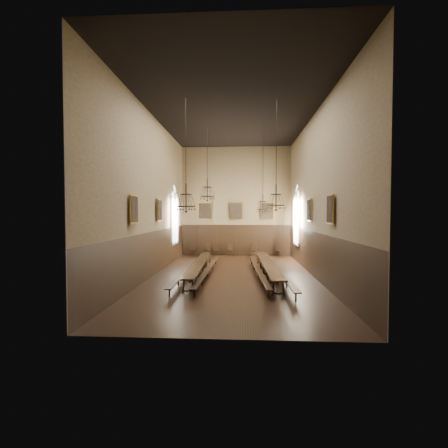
# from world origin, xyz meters

# --- Properties ---
(floor) EXTENTS (9.00, 18.00, 0.02)m
(floor) POSITION_xyz_m (0.00, 0.00, -0.01)
(floor) COLOR black
(floor) RESTS_ON ground
(ceiling) EXTENTS (9.00, 18.00, 0.02)m
(ceiling) POSITION_xyz_m (0.00, 0.00, 9.01)
(ceiling) COLOR black
(ceiling) RESTS_ON ground
(wall_back) EXTENTS (9.00, 0.02, 9.00)m
(wall_back) POSITION_xyz_m (0.00, 9.01, 4.50)
(wall_back) COLOR #867352
(wall_back) RESTS_ON ground
(wall_front) EXTENTS (9.00, 0.02, 9.00)m
(wall_front) POSITION_xyz_m (0.00, -9.01, 4.50)
(wall_front) COLOR #867352
(wall_front) RESTS_ON ground
(wall_left) EXTENTS (0.02, 18.00, 9.00)m
(wall_left) POSITION_xyz_m (-4.51, 0.00, 4.50)
(wall_left) COLOR #867352
(wall_left) RESTS_ON ground
(wall_right) EXTENTS (0.02, 18.00, 9.00)m
(wall_right) POSITION_xyz_m (4.51, 0.00, 4.50)
(wall_right) COLOR #867352
(wall_right) RESTS_ON ground
(wainscot_panelling) EXTENTS (9.00, 18.00, 2.50)m
(wainscot_panelling) POSITION_xyz_m (0.00, 0.00, 1.25)
(wainscot_panelling) COLOR black
(wainscot_panelling) RESTS_ON floor
(table_left) EXTENTS (0.82, 9.33, 0.73)m
(table_left) POSITION_xyz_m (-1.91, 0.25, 0.36)
(table_left) COLOR black
(table_left) RESTS_ON floor
(table_right) EXTENTS (0.89, 9.75, 0.76)m
(table_right) POSITION_xyz_m (1.96, 0.21, 0.38)
(table_right) COLOR black
(table_right) RESTS_ON floor
(bench_left_outer) EXTENTS (0.51, 9.48, 0.43)m
(bench_left_outer) POSITION_xyz_m (-2.63, -0.22, 0.27)
(bench_left_outer) COLOR black
(bench_left_outer) RESTS_ON floor
(bench_left_inner) EXTENTS (0.47, 9.61, 0.43)m
(bench_left_inner) POSITION_xyz_m (-1.39, -0.17, 0.28)
(bench_left_inner) COLOR black
(bench_left_inner) RESTS_ON floor
(bench_right_inner) EXTENTS (0.76, 9.69, 0.44)m
(bench_right_inner) POSITION_xyz_m (1.41, -0.09, 0.28)
(bench_right_inner) COLOR black
(bench_right_inner) RESTS_ON floor
(bench_right_outer) EXTENTS (0.44, 10.41, 0.47)m
(bench_right_outer) POSITION_xyz_m (2.60, -0.23, 0.30)
(bench_right_outer) COLOR black
(bench_right_outer) RESTS_ON floor
(chair_0) EXTENTS (0.53, 0.53, 1.04)m
(chair_0) POSITION_xyz_m (-3.53, 8.61, 0.31)
(chair_0) COLOR black
(chair_0) RESTS_ON floor
(chair_1) EXTENTS (0.57, 0.57, 1.01)m
(chair_1) POSITION_xyz_m (-2.38, 8.55, 0.30)
(chair_1) COLOR black
(chair_1) RESTS_ON floor
(chair_2) EXTENTS (0.53, 0.53, 1.00)m
(chair_2) POSITION_xyz_m (-1.59, 8.61, 0.30)
(chair_2) COLOR black
(chair_2) RESTS_ON floor
(chair_3) EXTENTS (0.48, 0.48, 0.93)m
(chair_3) POSITION_xyz_m (-0.45, 8.58, 0.28)
(chair_3) COLOR black
(chair_3) RESTS_ON floor
(chair_5) EXTENTS (0.56, 0.56, 1.01)m
(chair_5) POSITION_xyz_m (1.45, 8.48, 0.30)
(chair_5) COLOR black
(chair_5) RESTS_ON floor
(chair_7) EXTENTS (0.51, 0.51, 0.93)m
(chair_7) POSITION_xyz_m (3.40, 8.60, 0.28)
(chair_7) COLOR black
(chair_7) RESTS_ON floor
(chandelier_back_left) EXTENTS (0.93, 0.93, 4.57)m
(chandelier_back_left) POSITION_xyz_m (-1.73, 2.96, 4.88)
(chandelier_back_left) COLOR black
(chandelier_back_left) RESTS_ON ceiling
(chandelier_back_right) EXTENTS (0.79, 0.79, 5.38)m
(chandelier_back_right) POSITION_xyz_m (1.83, 2.85, 4.16)
(chandelier_back_right) COLOR black
(chandelier_back_right) RESTS_ON ceiling
(chandelier_front_left) EXTENTS (0.90, 0.90, 5.31)m
(chandelier_front_left) POSITION_xyz_m (-2.17, -2.49, 4.18)
(chandelier_front_left) COLOR black
(chandelier_front_left) RESTS_ON ceiling
(chandelier_front_right) EXTENTS (0.83, 0.83, 5.24)m
(chandelier_front_right) POSITION_xyz_m (2.17, -2.03, 4.26)
(chandelier_front_right) COLOR black
(chandelier_front_right) RESTS_ON ceiling
(portrait_back_0) EXTENTS (1.10, 0.12, 1.40)m
(portrait_back_0) POSITION_xyz_m (-2.60, 8.88, 3.70)
(portrait_back_0) COLOR #B47A2B
(portrait_back_0) RESTS_ON wall_back
(portrait_back_1) EXTENTS (1.10, 0.12, 1.40)m
(portrait_back_1) POSITION_xyz_m (0.00, 8.88, 3.70)
(portrait_back_1) COLOR #B47A2B
(portrait_back_1) RESTS_ON wall_back
(portrait_back_2) EXTENTS (1.10, 0.12, 1.40)m
(portrait_back_2) POSITION_xyz_m (2.60, 8.88, 3.70)
(portrait_back_2) COLOR #B47A2B
(portrait_back_2) RESTS_ON wall_back
(portrait_left_0) EXTENTS (0.12, 1.00, 1.30)m
(portrait_left_0) POSITION_xyz_m (-4.38, 1.00, 3.70)
(portrait_left_0) COLOR #B47A2B
(portrait_left_0) RESTS_ON wall_left
(portrait_left_1) EXTENTS (0.12, 1.00, 1.30)m
(portrait_left_1) POSITION_xyz_m (-4.38, -3.50, 3.70)
(portrait_left_1) COLOR #B47A2B
(portrait_left_1) RESTS_ON wall_left
(portrait_right_0) EXTENTS (0.12, 1.00, 1.30)m
(portrait_right_0) POSITION_xyz_m (4.38, 1.00, 3.70)
(portrait_right_0) COLOR #B47A2B
(portrait_right_0) RESTS_ON wall_right
(portrait_right_1) EXTENTS (0.12, 1.00, 1.30)m
(portrait_right_1) POSITION_xyz_m (4.38, -3.50, 3.70)
(portrait_right_1) COLOR #B47A2B
(portrait_right_1) RESTS_ON wall_right
(window_right) EXTENTS (0.20, 2.20, 4.60)m
(window_right) POSITION_xyz_m (4.43, 5.50, 3.40)
(window_right) COLOR white
(window_right) RESTS_ON wall_right
(window_left) EXTENTS (0.20, 2.20, 4.60)m
(window_left) POSITION_xyz_m (-4.43, 5.50, 3.40)
(window_left) COLOR white
(window_left) RESTS_ON wall_left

